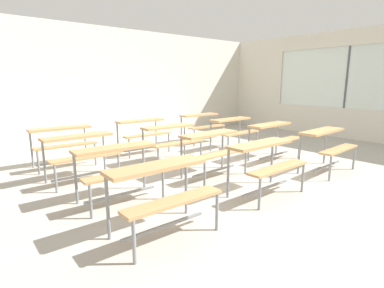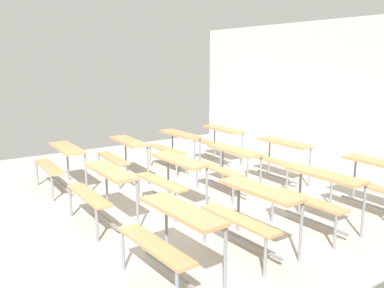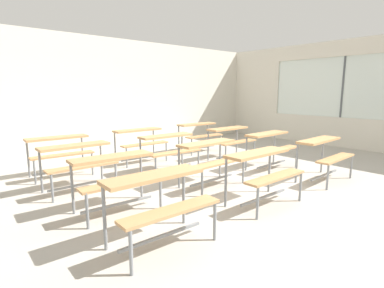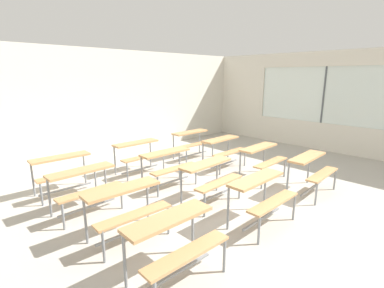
{
  "view_description": "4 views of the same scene",
  "coord_description": "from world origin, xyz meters",
  "views": [
    {
      "loc": [
        -3.8,
        -3.3,
        1.6
      ],
      "look_at": [
        -0.37,
        0.82,
        0.47
      ],
      "focal_mm": 28.0,
      "sensor_mm": 36.0,
      "label": 1
    },
    {
      "loc": [
        4.58,
        -2.79,
        2.19
      ],
      "look_at": [
        -1.33,
        1.28,
        0.69
      ],
      "focal_mm": 37.96,
      "sensor_mm": 36.0,
      "label": 2
    },
    {
      "loc": [
        -3.8,
        -3.3,
        1.6
      ],
      "look_at": [
        -0.61,
        0.48,
        0.72
      ],
      "focal_mm": 28.0,
      "sensor_mm": 36.0,
      "label": 3
    },
    {
      "loc": [
        -3.97,
        -3.0,
        2.29
      ],
      "look_at": [
        0.23,
        1.36,
        0.81
      ],
      "focal_mm": 26.49,
      "sensor_mm": 36.0,
      "label": 4
    }
  ],
  "objects": [
    {
      "name": "desk_bench_r3c2",
      "position": [
        1.44,
        2.58,
        0.56
      ],
      "size": [
        1.12,
        0.63,
        0.74
      ],
      "rotation": [
        0.0,
        0.0,
        -0.03
      ],
      "color": "tan",
      "rests_on": "ground"
    },
    {
      "name": "desk_bench_r0c1",
      "position": [
        -0.38,
        -0.82,
        0.56
      ],
      "size": [
        1.1,
        0.6,
        0.74
      ],
      "rotation": [
        0.0,
        0.0,
        -0.0
      ],
      "color": "tan",
      "rests_on": "ground"
    },
    {
      "name": "desk_bench_r3c1",
      "position": [
        -0.39,
        2.54,
        0.56
      ],
      "size": [
        1.11,
        0.61,
        0.74
      ],
      "rotation": [
        0.0,
        0.0,
        -0.02
      ],
      "color": "tan",
      "rests_on": "ground"
    },
    {
      "name": "desk_bench_r0c2",
      "position": [
        1.4,
        -0.83,
        0.56
      ],
      "size": [
        1.12,
        0.63,
        0.74
      ],
      "rotation": [
        0.0,
        0.0,
        0.04
      ],
      "color": "tan",
      "rests_on": "ground"
    },
    {
      "name": "ground",
      "position": [
        0.0,
        0.0,
        -0.03
      ],
      "size": [
        10.0,
        9.0,
        0.05
      ],
      "primitive_type": "cube",
      "color": "#ADA89E"
    },
    {
      "name": "desk_bench_r2c0",
      "position": [
        -2.18,
        1.46,
        0.56
      ],
      "size": [
        1.11,
        0.6,
        0.74
      ],
      "rotation": [
        0.0,
        0.0,
        0.01
      ],
      "color": "tan",
      "rests_on": "ground"
    },
    {
      "name": "desk_bench_r0c0",
      "position": [
        -2.15,
        -0.84,
        0.56
      ],
      "size": [
        1.11,
        0.61,
        0.74
      ],
      "rotation": [
        0.0,
        0.0,
        -0.02
      ],
      "color": "tan",
      "rests_on": "ground"
    },
    {
      "name": "desk_bench_r2c1",
      "position": [
        -0.42,
        1.39,
        0.56
      ],
      "size": [
        1.12,
        0.62,
        0.74
      ],
      "rotation": [
        0.0,
        0.0,
        -0.03
      ],
      "color": "tan",
      "rests_on": "ground"
    },
    {
      "name": "desk_bench_r1c2",
      "position": [
        1.36,
        0.27,
        0.56
      ],
      "size": [
        1.12,
        0.62,
        0.74
      ],
      "rotation": [
        0.0,
        0.0,
        0.03
      ],
      "color": "tan",
      "rests_on": "ground"
    },
    {
      "name": "desk_bench_r3c0",
      "position": [
        -2.14,
        2.53,
        0.56
      ],
      "size": [
        1.12,
        0.64,
        0.74
      ],
      "rotation": [
        0.0,
        0.0,
        -0.04
      ],
      "color": "tan",
      "rests_on": "ground"
    },
    {
      "name": "desk_bench_r1c0",
      "position": [
        -2.09,
        0.28,
        0.56
      ],
      "size": [
        1.13,
        0.64,
        0.74
      ],
      "rotation": [
        0.0,
        0.0,
        -0.05
      ],
      "color": "tan",
      "rests_on": "ground"
    },
    {
      "name": "wall_back",
      "position": [
        0.0,
        4.5,
        1.5
      ],
      "size": [
        10.0,
        0.12,
        3.0
      ],
      "primitive_type": "cube",
      "color": "silver",
      "rests_on": "ground"
    },
    {
      "name": "wall_right",
      "position": [
        5.0,
        -0.13,
        1.45
      ],
      "size": [
        0.12,
        9.0,
        3.0
      ],
      "color": "silver",
      "rests_on": "ground"
    },
    {
      "name": "desk_bench_r2c2",
      "position": [
        1.38,
        1.4,
        0.56
      ],
      "size": [
        1.11,
        0.6,
        0.74
      ],
      "rotation": [
        0.0,
        0.0,
        0.01
      ],
      "color": "tan",
      "rests_on": "ground"
    },
    {
      "name": "desk_bench_r1c1",
      "position": [
        -0.36,
        0.26,
        0.56
      ],
      "size": [
        1.12,
        0.63,
        0.74
      ],
      "rotation": [
        0.0,
        0.0,
        0.04
      ],
      "color": "tan",
      "rests_on": "ground"
    }
  ]
}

